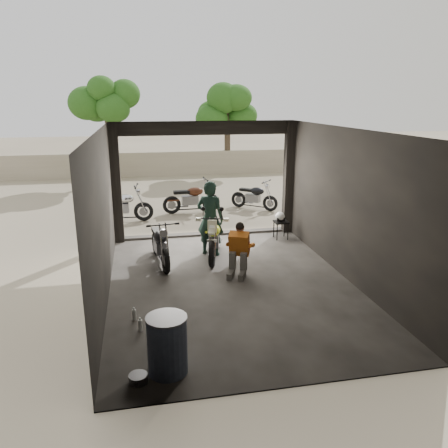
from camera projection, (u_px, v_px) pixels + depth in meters
name	position (u px, v px, depth m)	size (l,w,h in m)	color
ground	(231.00, 285.00, 9.18)	(80.00, 80.00, 0.00)	#7A6D56
garage	(226.00, 219.00, 9.34)	(7.00, 7.13, 3.20)	#2D2B28
boundary_wall	(174.00, 163.00, 22.22)	(18.00, 0.30, 1.20)	gray
tree_left	(106.00, 94.00, 19.31)	(2.20, 2.20, 5.60)	#382B1E
tree_right	(227.00, 103.00, 21.92)	(2.20, 2.20, 5.00)	#382B1E
main_bike	(214.00, 235.00, 10.61)	(0.71, 1.74, 1.16)	beige
left_bike	(160.00, 241.00, 10.21)	(0.68, 1.64, 1.11)	black
outside_bike_a	(121.00, 204.00, 13.75)	(0.71, 1.72, 1.16)	black
outside_bike_b	(192.00, 196.00, 14.84)	(0.71, 1.72, 1.16)	#411E0F
outside_bike_c	(254.00, 195.00, 15.33)	(0.64, 1.56, 1.05)	black
rider	(210.00, 219.00, 10.69)	(0.68, 0.45, 1.88)	black
mechanic	(238.00, 251.00, 9.51)	(0.58, 0.78, 1.13)	#C7651A
stool	(281.00, 224.00, 12.04)	(0.37, 0.37, 0.51)	black
helmet	(280.00, 216.00, 12.01)	(0.27, 0.29, 0.26)	white
oil_drum	(167.00, 346.00, 6.10)	(0.56, 0.56, 0.87)	#3D4A66
sign_post	(319.00, 175.00, 11.73)	(0.87, 0.08, 2.61)	black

